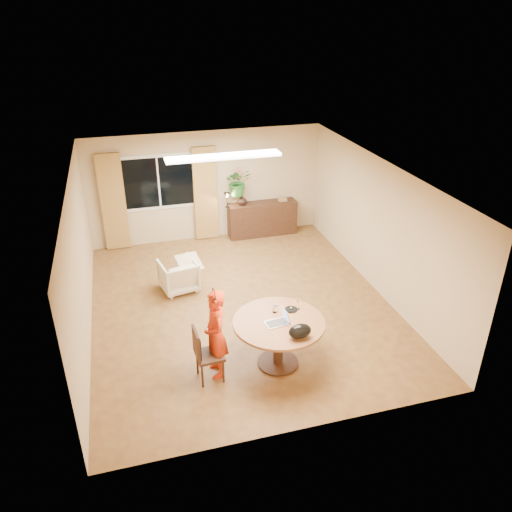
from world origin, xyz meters
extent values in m
plane|color=brown|center=(0.00, 0.00, 0.00)|extent=(6.50, 6.50, 0.00)
plane|color=white|center=(0.00, 0.00, 2.60)|extent=(6.50, 6.50, 0.00)
plane|color=tan|center=(0.00, 3.25, 1.30)|extent=(5.50, 0.00, 5.50)
plane|color=tan|center=(-2.75, 0.00, 1.30)|extent=(0.00, 6.50, 6.50)
plane|color=tan|center=(2.75, 0.00, 1.30)|extent=(0.00, 6.50, 6.50)
cube|color=white|center=(-1.10, 3.23, 1.50)|extent=(1.70, 0.02, 1.30)
cube|color=black|center=(-1.10, 3.22, 1.50)|extent=(1.55, 0.01, 1.15)
cube|color=white|center=(-1.10, 3.22, 1.50)|extent=(0.04, 0.01, 1.15)
cube|color=olive|center=(-2.15, 3.15, 1.15)|extent=(0.55, 0.08, 2.25)
cube|color=olive|center=(-0.05, 3.15, 1.15)|extent=(0.55, 0.08, 2.25)
cube|color=white|center=(0.00, 1.20, 2.57)|extent=(2.20, 0.35, 0.05)
cylinder|color=brown|center=(0.14, -1.85, 0.79)|extent=(1.42, 1.42, 0.04)
cylinder|color=black|center=(0.14, -1.85, 0.38)|extent=(0.15, 0.15, 0.77)
cylinder|color=black|center=(0.14, -1.85, 0.02)|extent=(0.66, 0.66, 0.03)
imported|color=red|center=(-0.84, -1.80, 0.73)|extent=(0.55, 0.38, 1.46)
imported|color=beige|center=(-1.05, 0.90, 0.32)|extent=(0.81, 0.82, 0.64)
cube|color=black|center=(1.31, 3.01, 0.42)|extent=(1.67, 0.41, 0.84)
imported|color=black|center=(0.80, 3.01, 0.96)|extent=(0.26, 0.26, 0.25)
imported|color=#296F2C|center=(0.71, 3.01, 1.41)|extent=(0.62, 0.54, 0.66)
camera|label=1|loc=(-1.92, -7.85, 5.15)|focal=35.00mm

